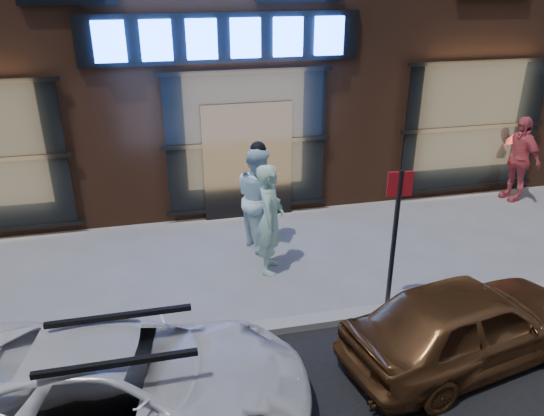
# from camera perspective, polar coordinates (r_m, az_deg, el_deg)

# --- Properties ---
(ground) EXTENTS (90.00, 90.00, 0.00)m
(ground) POSITION_cam_1_polar(r_m,az_deg,el_deg) (7.90, 2.77, -12.69)
(ground) COLOR slate
(ground) RESTS_ON ground
(curb) EXTENTS (60.00, 0.25, 0.12)m
(curb) POSITION_cam_1_polar(r_m,az_deg,el_deg) (7.87, 2.78, -12.34)
(curb) COLOR gray
(curb) RESTS_ON ground
(man_bowtie) EXTENTS (0.66, 0.81, 1.92)m
(man_bowtie) POSITION_cam_1_polar(r_m,az_deg,el_deg) (8.80, -0.22, -1.22)
(man_bowtie) COLOR #B3ECCE
(man_bowtie) RESTS_ON ground
(man_cap) EXTENTS (0.94, 1.09, 1.93)m
(man_cap) POSITION_cam_1_polar(r_m,az_deg,el_deg) (9.62, -1.45, 1.14)
(man_cap) COLOR white
(man_cap) RESTS_ON ground
(passerby) EXTENTS (0.67, 1.18, 1.89)m
(passerby) POSITION_cam_1_polar(r_m,az_deg,el_deg) (12.89, 24.95, 4.85)
(passerby) COLOR #D0555E
(passerby) RESTS_ON ground
(white_suv) EXTENTS (4.41, 2.58, 1.15)m
(white_suv) POSITION_cam_1_polar(r_m,az_deg,el_deg) (6.37, -15.54, -17.78)
(white_suv) COLOR white
(white_suv) RESTS_ON ground
(gold_sedan) EXTENTS (3.62, 2.02, 1.17)m
(gold_sedan) POSITION_cam_1_polar(r_m,az_deg,el_deg) (7.44, 20.36, -11.52)
(gold_sedan) COLOR brown
(gold_sedan) RESTS_ON ground
(sign_post) EXTENTS (0.36, 0.07, 2.26)m
(sign_post) POSITION_cam_1_polar(r_m,az_deg,el_deg) (7.76, 13.11, -2.23)
(sign_post) COLOR #262628
(sign_post) RESTS_ON ground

